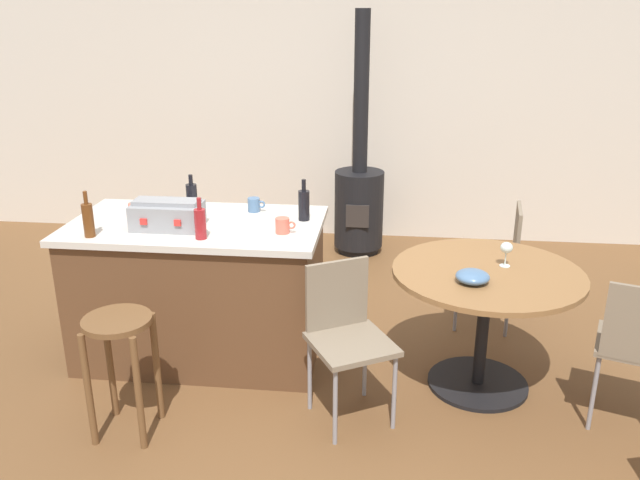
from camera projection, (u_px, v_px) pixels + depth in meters
name	position (u px, v px, depth m)	size (l,w,h in m)	color
ground_plane	(303.00, 387.00, 3.83)	(8.80, 8.80, 0.00)	brown
back_wall	(343.00, 95.00, 6.01)	(8.00, 0.10, 2.70)	beige
kitchen_island	(200.00, 289.00, 4.07)	(1.53, 0.86, 0.89)	brown
wooden_stool	(120.00, 349.00, 3.28)	(0.35, 0.35, 0.66)	brown
dining_table	(485.00, 298.00, 3.66)	(1.07, 1.07, 0.74)	black
folding_chair_near	(497.00, 256.00, 4.43)	(0.45, 0.45, 0.87)	#7F705B
folding_chair_far	(346.00, 330.00, 3.44)	(0.55, 0.55, 0.85)	#7F705B
folding_chair_left	(639.00, 343.00, 3.29)	(0.51, 0.51, 0.86)	#7F705B
wood_stove	(359.00, 196.00, 5.80)	(0.44, 0.45, 2.11)	black
toolbox	(167.00, 215.00, 3.79)	(0.40, 0.24, 0.17)	gray
bottle_0	(192.00, 196.00, 4.15)	(0.07, 0.07, 0.23)	black
bottle_1	(88.00, 219.00, 3.64)	(0.06, 0.06, 0.27)	#603314
bottle_2	(200.00, 223.00, 3.61)	(0.06, 0.06, 0.24)	maroon
bottle_3	(304.00, 204.00, 3.93)	(0.07, 0.07, 0.26)	black
cup_0	(283.00, 226.00, 3.72)	(0.12, 0.08, 0.09)	#DB6651
cup_1	(136.00, 210.00, 3.99)	(0.12, 0.08, 0.09)	#DB6651
cup_2	(254.00, 205.00, 4.11)	(0.11, 0.08, 0.09)	#4C7099
cup_3	(170.00, 205.00, 4.12)	(0.11, 0.08, 0.09)	#4C7099
wine_glass	(506.00, 249.00, 3.63)	(0.07, 0.07, 0.14)	silver
serving_bowl	(473.00, 277.00, 3.44)	(0.18, 0.18, 0.07)	#4C7099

